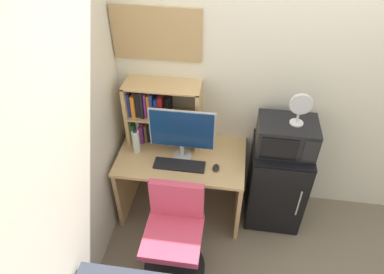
{
  "coord_description": "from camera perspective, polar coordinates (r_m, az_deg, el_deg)",
  "views": [
    {
      "loc": [
        -0.56,
        -2.61,
        2.84
      ],
      "look_at": [
        -0.88,
        -0.37,
        0.98
      ],
      "focal_mm": 32.7,
      "sensor_mm": 36.0,
      "label": 1
    }
  ],
  "objects": [
    {
      "name": "wall_corkboard",
      "position": [
        2.9,
        -5.84,
        16.35
      ],
      "size": [
        0.73,
        0.02,
        0.44
      ],
      "primitive_type": "cube",
      "color": "tan"
    },
    {
      "name": "microwave",
      "position": [
        3.01,
        15.15,
        0.13
      ],
      "size": [
        0.49,
        0.36,
        0.28
      ],
      "color": "black",
      "rests_on": "mini_fridge"
    },
    {
      "name": "wall_left",
      "position": [
        2.12,
        -25.96,
        -12.5
      ],
      "size": [
        0.04,
        4.4,
        2.6
      ],
      "primitive_type": "cube",
      "color": "silver",
      "rests_on": "ground_plane"
    },
    {
      "name": "keyboard",
      "position": [
        3.02,
        -2.07,
        -4.6
      ],
      "size": [
        0.44,
        0.14,
        0.02
      ],
      "primitive_type": "cube",
      "color": "black",
      "rests_on": "desk"
    },
    {
      "name": "water_bottle",
      "position": [
        3.13,
        -9.1,
        -0.72
      ],
      "size": [
        0.07,
        0.07,
        0.25
      ],
      "color": "silver",
      "rests_on": "desk"
    },
    {
      "name": "desk_fan",
      "position": [
        2.84,
        17.26,
        4.69
      ],
      "size": [
        0.18,
        0.11,
        0.28
      ],
      "color": "silver",
      "rests_on": "microwave"
    },
    {
      "name": "hutch_bookshelf",
      "position": [
        3.14,
        -6.13,
        4.38
      ],
      "size": [
        0.66,
        0.27,
        0.6
      ],
      "color": "tan",
      "rests_on": "desk"
    },
    {
      "name": "monitor",
      "position": [
        2.93,
        -1.66,
        0.93
      ],
      "size": [
        0.56,
        0.17,
        0.5
      ],
      "color": "#B7B7BC",
      "rests_on": "desk"
    },
    {
      "name": "computer_mouse",
      "position": [
        2.99,
        3.92,
        -5.04
      ],
      "size": [
        0.05,
        0.09,
        0.03
      ],
      "primitive_type": "ellipsoid",
      "color": "black",
      "rests_on": "desk"
    },
    {
      "name": "desk_chair",
      "position": [
        2.99,
        -2.88,
        -16.05
      ],
      "size": [
        0.53,
        0.53,
        0.85
      ],
      "color": "black",
      "rests_on": "ground_plane"
    },
    {
      "name": "wall_back",
      "position": [
        3.19,
        24.74,
        6.73
      ],
      "size": [
        6.4,
        0.04,
        2.6
      ],
      "primitive_type": "cube",
      "color": "silver",
      "rests_on": "ground_plane"
    },
    {
      "name": "mini_fridge",
      "position": [
        3.39,
        13.55,
        -7.35
      ],
      "size": [
        0.5,
        0.51,
        0.86
      ],
      "color": "black",
      "rests_on": "ground_plane"
    },
    {
      "name": "desk",
      "position": [
        3.29,
        -1.65,
        -5.94
      ],
      "size": [
        1.13,
        0.67,
        0.73
      ],
      "color": "tan",
      "rests_on": "ground_plane"
    }
  ]
}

